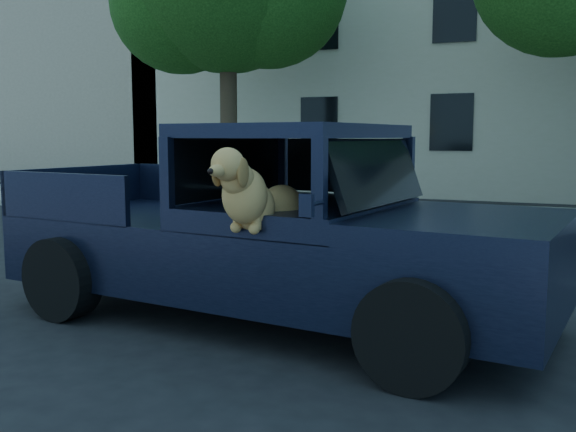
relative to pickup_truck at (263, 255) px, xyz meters
The scene contains 6 objects.
ground 1.64m from the pickup_truck, 159.49° to the right, with size 120.00×120.00×0.00m, color black.
far_sidewalk 8.81m from the pickup_truck, 99.24° to the left, with size 60.00×4.00×0.15m, color gray.
lane_stripes 3.00m from the pickup_truck, 78.41° to the left, with size 21.60×0.14×0.01m, color silver, non-canonical shape.
building_main 16.51m from the pickup_truck, 84.32° to the left, with size 26.00×6.00×9.00m, color #BDB29C.
building_left 23.14m from the pickup_truck, 135.78° to the left, with size 12.00×6.00×8.00m, color tan.
pickup_truck is the anchor object (origin of this frame).
Camera 1 is at (4.15, -5.08, 1.81)m, focal length 40.00 mm.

